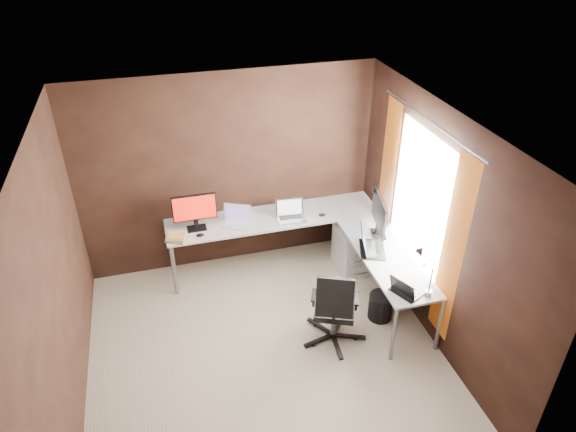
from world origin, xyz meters
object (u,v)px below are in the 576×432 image
(laptop_white, at_px, (236,220))
(book_stack, at_px, (177,238))
(wastebasket, at_px, (380,306))
(monitor_right, at_px, (379,214))
(laptop_silver, at_px, (290,214))
(laptop_black_big, at_px, (369,246))
(monitor_left, at_px, (195,210))
(desk_lamp, at_px, (424,266))
(office_chair, at_px, (334,320))
(drawer_pedestal, at_px, (354,248))
(laptop_black_small, at_px, (405,290))

(laptop_white, distance_m, book_stack, 0.75)
(book_stack, relative_size, wastebasket, 0.89)
(monitor_right, xyz_separation_m, laptop_silver, (-0.88, 0.63, -0.24))
(laptop_black_big, bearing_deg, monitor_left, 81.40)
(monitor_right, relative_size, laptop_white, 1.52)
(book_stack, xyz_separation_m, desk_lamp, (2.26, -1.59, 0.29))
(office_chair, bearing_deg, book_stack, 161.76)
(drawer_pedestal, height_order, desk_lamp, desk_lamp)
(office_chair, bearing_deg, laptop_black_big, 64.69)
(monitor_left, xyz_separation_m, laptop_black_small, (1.85, -1.75, -0.21))
(desk_lamp, height_order, wastebasket, desk_lamp)
(laptop_white, distance_m, laptop_silver, 0.66)
(laptop_silver, xyz_separation_m, laptop_black_small, (0.71, -1.68, -0.01))
(laptop_black_big, bearing_deg, laptop_white, 74.17)
(wastebasket, bearing_deg, office_chair, -163.19)
(monitor_left, height_order, laptop_black_small, monitor_left)
(laptop_black_small, relative_size, office_chair, 0.37)
(laptop_white, xyz_separation_m, office_chair, (0.75, -1.46, -0.50))
(laptop_black_small, height_order, desk_lamp, desk_lamp)
(monitor_left, relative_size, laptop_silver, 1.44)
(laptop_white, xyz_separation_m, laptop_silver, (0.66, -0.05, 0.00))
(laptop_silver, bearing_deg, monitor_left, -178.81)
(laptop_white, bearing_deg, laptop_silver, 20.53)
(laptop_black_big, distance_m, laptop_black_small, 0.79)
(monitor_left, height_order, wastebasket, monitor_left)
(laptop_white, xyz_separation_m, laptop_black_big, (1.33, -0.94, 0.01))
(laptop_black_big, relative_size, laptop_black_small, 1.30)
(laptop_black_small, bearing_deg, monitor_left, 21.26)
(desk_lamp, bearing_deg, laptop_silver, 111.95)
(laptop_black_small, distance_m, desk_lamp, 0.32)
(laptop_white, relative_size, laptop_black_small, 1.14)
(laptop_black_big, xyz_separation_m, laptop_black_small, (0.05, -0.79, -0.01))
(drawer_pedestal, distance_m, monitor_right, 0.82)
(laptop_black_small, bearing_deg, laptop_black_big, -22.00)
(monitor_right, xyz_separation_m, laptop_white, (-1.54, 0.68, -0.24))
(book_stack, bearing_deg, wastebasket, -27.46)
(monitor_left, xyz_separation_m, laptop_black_big, (1.81, -0.97, -0.20))
(laptop_white, relative_size, wastebasket, 1.29)
(laptop_black_big, height_order, book_stack, laptop_black_big)
(laptop_silver, distance_m, book_stack, 1.40)
(drawer_pedestal, relative_size, laptop_white, 1.48)
(laptop_white, height_order, laptop_black_small, laptop_white)
(desk_lamp, distance_m, office_chair, 1.14)
(wastebasket, bearing_deg, monitor_left, 145.33)
(laptop_silver, relative_size, laptop_black_big, 0.78)
(laptop_black_small, bearing_deg, wastebasket, -26.86)
(laptop_silver, xyz_separation_m, desk_lamp, (0.86, -1.70, 0.28))
(book_stack, bearing_deg, monitor_right, -12.85)
(laptop_white, bearing_deg, book_stack, -142.27)
(monitor_left, xyz_separation_m, office_chair, (1.23, -1.48, -0.70))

